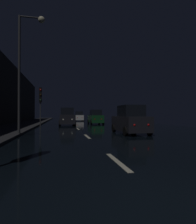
# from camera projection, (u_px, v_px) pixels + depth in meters

# --- Properties ---
(ground) EXTENTS (25.26, 84.00, 0.02)m
(ground) POSITION_uv_depth(u_px,v_px,m) (72.00, 124.00, 26.72)
(ground) COLOR black
(sidewalk_left) EXTENTS (4.40, 84.00, 0.15)m
(sidewalk_left) POSITION_uv_depth(u_px,v_px,m) (24.00, 124.00, 25.47)
(sidewalk_left) COLOR #28282B
(sidewalk_left) RESTS_ON ground
(lane_centerline) EXTENTS (0.16, 15.10, 0.01)m
(lane_centerline) POSITION_uv_depth(u_px,v_px,m) (87.00, 136.00, 11.98)
(lane_centerline) COLOR beige
(lane_centerline) RESTS_ON ground
(traffic_light_far_left) EXTENTS (0.37, 0.48, 4.77)m
(traffic_light_far_left) POSITION_uv_depth(u_px,v_px,m) (40.00, 98.00, 23.75)
(traffic_light_far_left) COLOR #38383A
(traffic_light_far_left) RESTS_ON ground
(streetlamp_overhead) EXTENTS (1.70, 0.44, 8.01)m
(streetlamp_overhead) POSITION_uv_depth(u_px,v_px,m) (26.00, 57.00, 12.56)
(streetlamp_overhead) COLOR #2D2D30
(streetlamp_overhead) RESTS_ON ground
(car_approaching_headlights) EXTENTS (2.04, 4.41, 2.22)m
(car_approaching_headlights) POSITION_uv_depth(u_px,v_px,m) (67.00, 117.00, 24.12)
(car_approaching_headlights) COLOR black
(car_approaching_headlights) RESTS_ON ground
(car_distant_taillights) EXTENTS (1.83, 3.96, 2.00)m
(car_distant_taillights) POSITION_uv_depth(u_px,v_px,m) (79.00, 117.00, 39.68)
(car_distant_taillights) COLOR silver
(car_distant_taillights) RESTS_ON ground
(car_parked_right_near) EXTENTS (1.88, 4.08, 2.05)m
(car_parked_right_near) POSITION_uv_depth(u_px,v_px,m) (130.00, 121.00, 13.81)
(car_parked_right_near) COLOR black
(car_parked_right_near) RESTS_ON ground
(car_parked_right_far) EXTENTS (1.88, 4.08, 2.05)m
(car_parked_right_far) POSITION_uv_depth(u_px,v_px,m) (96.00, 117.00, 27.48)
(car_parked_right_far) COLOR #0F3819
(car_parked_right_far) RESTS_ON ground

